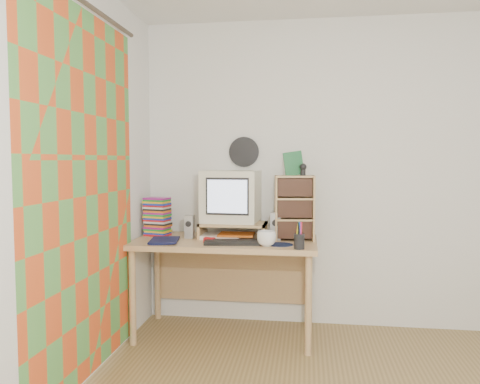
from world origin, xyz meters
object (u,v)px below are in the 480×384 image
(desk, at_px, (226,255))
(crt_monitor, at_px, (231,196))
(dvd_stack, at_px, (157,219))
(cd_rack, at_px, (294,208))
(mug, at_px, (267,239))
(diary, at_px, (151,239))
(keyboard, at_px, (232,242))

(desk, distance_m, crt_monitor, 0.47)
(dvd_stack, xyz_separation_m, cd_rack, (1.11, -0.05, 0.11))
(dvd_stack, height_order, cd_rack, cd_rack)
(crt_monitor, distance_m, mug, 0.56)
(dvd_stack, relative_size, diary, 1.05)
(crt_monitor, bearing_deg, dvd_stack, -173.85)
(desk, distance_m, dvd_stack, 0.64)
(cd_rack, bearing_deg, diary, -173.05)
(crt_monitor, height_order, mug, crt_monitor)
(keyboard, distance_m, mug, 0.26)
(dvd_stack, relative_size, cd_rack, 0.54)
(crt_monitor, distance_m, diary, 0.71)
(desk, height_order, diary, diary)
(cd_rack, bearing_deg, desk, 174.21)
(desk, bearing_deg, cd_rack, 0.85)
(cd_rack, height_order, mug, cd_rack)
(mug, bearing_deg, diary, 177.73)
(crt_monitor, xyz_separation_m, cd_rack, (0.51, -0.08, -0.08))
(diary, bearing_deg, cd_rack, 3.75)
(desk, height_order, keyboard, keyboard)
(dvd_stack, distance_m, diary, 0.33)
(crt_monitor, relative_size, mug, 3.14)
(keyboard, xyz_separation_m, diary, (-0.62, -0.00, 0.01))
(desk, distance_m, keyboard, 0.30)
(desk, xyz_separation_m, diary, (-0.53, -0.25, 0.16))
(keyboard, relative_size, cd_rack, 0.83)
(mug, bearing_deg, keyboard, 171.55)
(dvd_stack, bearing_deg, mug, -7.89)
(crt_monitor, height_order, cd_rack, crt_monitor)
(desk, bearing_deg, dvd_stack, 174.36)
(dvd_stack, distance_m, mug, 0.98)
(diary, bearing_deg, keyboard, -9.58)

